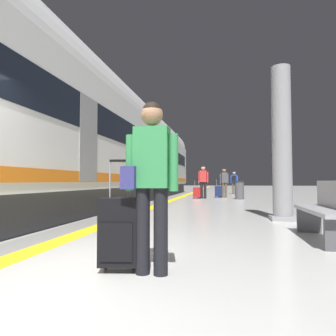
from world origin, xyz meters
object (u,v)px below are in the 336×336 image
rolling_suitcase_foreground (119,231)px  passenger_far (203,179)px  waste_bin (239,190)px  platform_pillar (282,146)px  traveller_foreground (150,174)px  suitcase_far (197,192)px  high_speed_train (108,142)px  platform_bench (326,209)px  suitcase_near (218,191)px  passenger_near (224,180)px  passenger_mid (234,180)px  duffel_bag_mid (239,192)px

rolling_suitcase_foreground → passenger_far: (-0.03, 12.70, 0.61)m
passenger_far → waste_bin: bearing=-13.6°
rolling_suitcase_foreground → platform_pillar: bearing=61.6°
waste_bin → platform_pillar: bearing=-85.8°
traveller_foreground → suitcase_far: traveller_foreground is taller
high_speed_train → platform_bench: (6.14, -6.32, -2.03)m
rolling_suitcase_foreground → waste_bin: bearing=81.7°
high_speed_train → platform_pillar: 7.19m
suitcase_near → waste_bin: 1.78m
passenger_near → platform_pillar: (1.33, -9.39, 0.78)m
suitcase_far → waste_bin: (2.14, -0.30, 0.14)m
passenger_near → platform_bench: size_ratio=0.96×
rolling_suitcase_foreground → platform_bench: (2.57, 2.04, 0.08)m
passenger_mid → platform_pillar: (0.64, -13.82, 0.77)m
high_speed_train → traveller_foreground: size_ratio=18.26×
traveller_foreground → platform_bench: bearing=42.9°
platform_pillar → platform_bench: size_ratio=2.12×
traveller_foreground → duffel_bag_mid: size_ratio=3.83×
suitcase_near → duffel_bag_mid: (1.33, 4.28, -0.20)m
duffel_bag_mid → platform_pillar: platform_pillar is taller
high_speed_train → passenger_near: size_ratio=18.88×
passenger_near → passenger_mid: passenger_near is taller
passenger_mid → suitcase_far: size_ratio=1.65×
rolling_suitcase_foreground → high_speed_train: bearing=113.1°
platform_bench → waste_bin: size_ratio=1.87×
passenger_far → waste_bin: 1.95m
high_speed_train → suitcase_near: high_speed_train is taller
passenger_mid → rolling_suitcase_foreground: bearing=-95.4°
suitcase_near → suitcase_far: (-1.08, -1.13, -0.03)m
traveller_foreground → suitcase_near: traveller_foreground is taller
suitcase_near → suitcase_far: bearing=-133.6°
passenger_far → platform_bench: bearing=-76.3°
duffel_bag_mid → passenger_far: passenger_far is taller
platform_bench → waste_bin: bearing=94.4°
high_speed_train → suitcase_far: bearing=52.5°
passenger_mid → platform_bench: size_ratio=0.94×
passenger_far → traveller_foreground: bearing=-88.4°
passenger_mid → duffel_bag_mid: 0.90m
rolling_suitcase_foreground → platform_pillar: size_ratio=0.31×
suitcase_far → passenger_mid: bearing=69.8°
duffel_bag_mid → platform_bench: 15.93m
suitcase_far → platform_pillar: bearing=-71.5°
high_speed_train → platform_bench: size_ratio=18.09×
suitcase_near → platform_bench: suitcase_near is taller
duffel_bag_mid → platform_pillar: bearing=-88.7°
high_speed_train → passenger_far: size_ratio=17.81×
high_speed_train → duffel_bag_mid: bearing=59.6°
passenger_near → high_speed_train: bearing=-130.4°
traveller_foreground → suitcase_far: bearing=93.1°
platform_pillar → suitcase_far: bearing=108.5°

